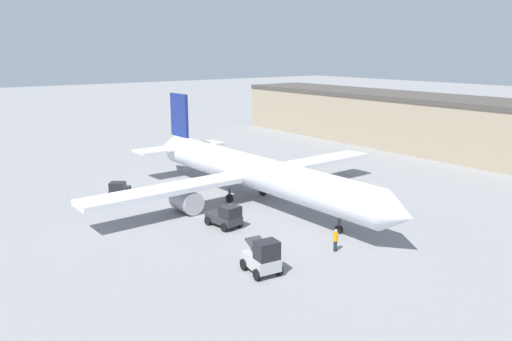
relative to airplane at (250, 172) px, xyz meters
The scene contains 7 objects.
ground_plane 3.26m from the airplane, ahead, with size 400.00×400.00×0.00m, color gray.
terminal_building 39.05m from the airplane, 91.96° to the left, with size 85.38×12.91×8.54m.
airplane is the anchor object (origin of this frame).
ground_crew_worker 15.53m from the airplane, 10.61° to the right, with size 0.40×0.40×1.81m.
baggage_tug 8.74m from the airplane, 51.40° to the right, with size 3.51×2.31×2.10m.
belt_loader_truck 17.97m from the airplane, 33.50° to the right, with size 3.00×2.39×2.61m.
pushback_tug 14.31m from the airplane, 130.95° to the right, with size 3.29×3.17×1.84m.
Camera 1 is at (39.77, -29.86, 15.32)m, focal length 35.00 mm.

